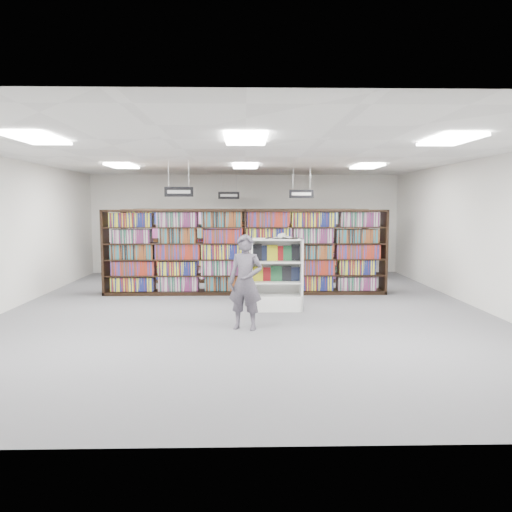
{
  "coord_description": "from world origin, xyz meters",
  "views": [
    {
      "loc": [
        -0.02,
        -10.36,
        2.2
      ],
      "look_at": [
        0.23,
        0.5,
        1.1
      ],
      "focal_mm": 35.0,
      "sensor_mm": 36.0,
      "label": 1
    }
  ],
  "objects_px": {
    "shopper": "(246,282)",
    "bookshelf_row_near": "(245,252)",
    "endcap_display": "(276,286)",
    "open_book": "(282,237)"
  },
  "relations": [
    {
      "from": "shopper",
      "to": "bookshelf_row_near",
      "type": "bearing_deg",
      "value": 106.16
    },
    {
      "from": "endcap_display",
      "to": "shopper",
      "type": "relative_size",
      "value": 0.89
    },
    {
      "from": "bookshelf_row_near",
      "to": "endcap_display",
      "type": "bearing_deg",
      "value": -71.46
    },
    {
      "from": "bookshelf_row_near",
      "to": "shopper",
      "type": "height_order",
      "value": "bookshelf_row_near"
    },
    {
      "from": "endcap_display",
      "to": "open_book",
      "type": "distance_m",
      "value": 1.05
    },
    {
      "from": "bookshelf_row_near",
      "to": "endcap_display",
      "type": "height_order",
      "value": "bookshelf_row_near"
    },
    {
      "from": "bookshelf_row_near",
      "to": "endcap_display",
      "type": "xyz_separation_m",
      "value": [
        0.65,
        -1.93,
        -0.54
      ]
    },
    {
      "from": "bookshelf_row_near",
      "to": "shopper",
      "type": "xyz_separation_m",
      "value": [
        -0.0,
        -3.61,
        -0.2
      ]
    },
    {
      "from": "shopper",
      "to": "open_book",
      "type": "bearing_deg",
      "value": 81.27
    },
    {
      "from": "bookshelf_row_near",
      "to": "open_book",
      "type": "height_order",
      "value": "bookshelf_row_near"
    }
  ]
}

